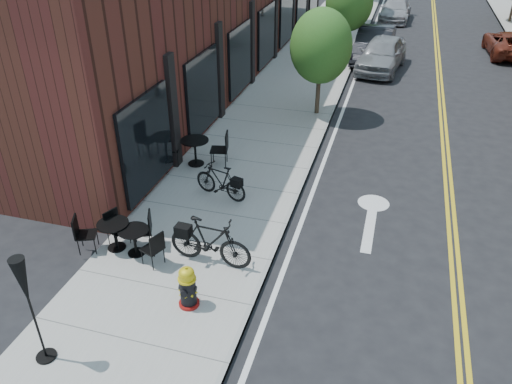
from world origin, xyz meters
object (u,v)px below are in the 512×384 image
(parked_car_a, at_px, (382,54))
(parked_car_far, at_px, (509,44))
(patio_umbrella, at_px, (25,289))
(parked_car_c, at_px, (395,10))
(bistro_set_b, at_px, (114,232))
(bistro_set_c, at_px, (195,148))
(fire_hydrant, at_px, (188,287))
(bistro_set_a, at_px, (134,238))
(bicycle_right, at_px, (210,242))
(parked_car_b, at_px, (374,44))
(bicycle_left, at_px, (220,181))

(parked_car_a, height_order, parked_car_far, parked_car_a)
(patio_umbrella, distance_m, parked_car_a, 19.78)
(parked_car_c, bearing_deg, bistro_set_b, -97.88)
(bistro_set_c, height_order, patio_umbrella, patio_umbrella)
(patio_umbrella, bearing_deg, parked_car_c, 81.42)
(bistro_set_b, relative_size, patio_umbrella, 0.76)
(fire_hydrant, xyz_separation_m, patio_umbrella, (-1.93, -1.95, 1.14))
(patio_umbrella, height_order, parked_car_far, patio_umbrella)
(fire_hydrant, xyz_separation_m, bistro_set_a, (-1.81, 1.21, -0.02))
(bistro_set_b, bearing_deg, parked_car_a, 50.03)
(bicycle_right, distance_m, parked_car_c, 27.28)
(bicycle_right, height_order, parked_car_a, parked_car_a)
(parked_car_b, relative_size, parked_car_c, 1.05)
(bistro_set_c, distance_m, parked_car_far, 19.25)
(patio_umbrella, relative_size, parked_car_a, 0.49)
(patio_umbrella, relative_size, parked_car_far, 0.51)
(bicycle_right, relative_size, bistro_set_a, 1.19)
(patio_umbrella, bearing_deg, bistro_set_a, 87.70)
(fire_hydrant, height_order, patio_umbrella, patio_umbrella)
(bistro_set_b, distance_m, patio_umbrella, 3.43)
(parked_car_b, bearing_deg, bistro_set_a, -99.36)
(bicycle_left, xyz_separation_m, bicycle_right, (0.74, -2.74, 0.10))
(fire_hydrant, xyz_separation_m, bicycle_left, (-0.78, 4.11, 0.03))
(bistro_set_a, distance_m, bistro_set_b, 0.55)
(patio_umbrella, bearing_deg, parked_car_a, 76.90)
(bicycle_left, height_order, patio_umbrella, patio_umbrella)
(bistro_set_b, distance_m, parked_car_far, 23.15)
(bicycle_left, relative_size, parked_car_c, 0.35)
(fire_hydrant, height_order, parked_car_b, parked_car_b)
(patio_umbrella, distance_m, parked_car_far, 25.87)
(bicycle_right, height_order, parked_car_far, bicycle_right)
(bistro_set_a, bearing_deg, fire_hydrant, -11.80)
(parked_car_b, xyz_separation_m, parked_car_far, (6.60, 2.77, -0.18))
(fire_hydrant, height_order, parked_car_far, parked_car_far)
(patio_umbrella, bearing_deg, bistro_set_b, 97.38)
(bicycle_right, xyz_separation_m, bistro_set_b, (-2.31, -0.10, -0.12))
(fire_hydrant, bearing_deg, patio_umbrella, -141.02)
(bistro_set_c, bearing_deg, parked_car_b, 59.35)
(parked_car_c, bearing_deg, parked_car_b, -91.08)
(bicycle_right, bearing_deg, parked_car_far, -19.92)
(bicycle_left, bearing_deg, bistro_set_a, -3.46)
(bicycle_left, height_order, parked_car_far, parked_car_far)
(bistro_set_c, bearing_deg, bistro_set_a, -98.52)
(parked_car_b, bearing_deg, parked_car_a, -69.57)
(bistro_set_b, bearing_deg, fire_hydrant, -51.27)
(fire_hydrant, xyz_separation_m, parked_car_c, (2.66, 28.51, 0.09))
(fire_hydrant, relative_size, bicycle_right, 0.50)
(bistro_set_b, bearing_deg, parked_car_c, 56.58)
(parked_car_a, height_order, parked_car_b, parked_car_b)
(fire_hydrant, height_order, bistro_set_c, bistro_set_c)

